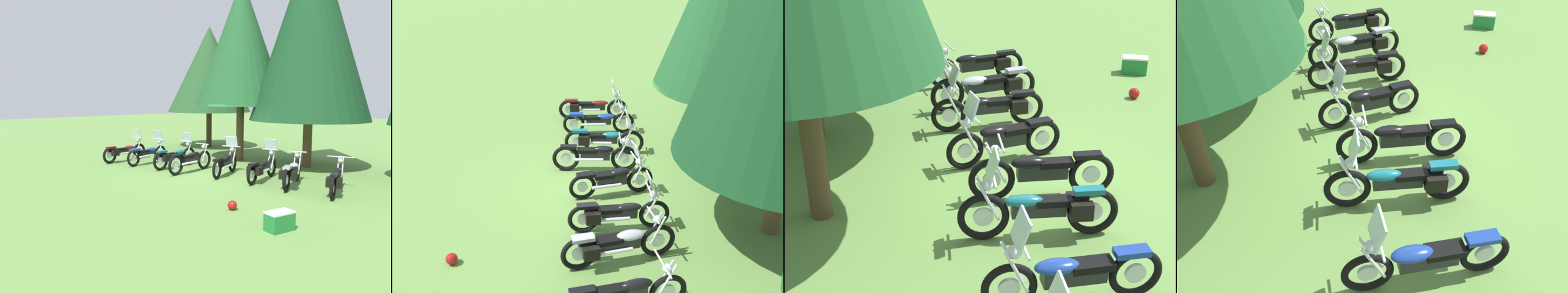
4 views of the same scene
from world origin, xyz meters
TOP-DOWN VIEW (x-y plane):
  - ground_plane at (0.00, 0.00)m, footprint 80.00×80.00m
  - motorcycle_1 at (-3.25, -0.45)m, footprint 0.73×2.27m
  - motorcycle_2 at (-1.79, -0.21)m, footprint 0.65×2.31m
  - motorcycle_3 at (-0.71, -0.32)m, footprint 0.63×2.33m
  - motorcycle_4 at (0.54, 0.24)m, footprint 0.98×2.05m
  - motorcycle_5 at (2.01, 0.44)m, footprint 0.86×2.23m
  - motorcycle_6 at (3.13, 0.51)m, footprint 1.07×2.26m
  - motorcycle_7 at (4.54, 0.66)m, footprint 1.06×2.21m
  - picnic_cooler at (5.22, -3.14)m, footprint 0.46×0.66m
  - dropped_helmet at (3.56, -2.77)m, footprint 0.24×0.24m

SIDE VIEW (x-z plane):
  - ground_plane at x=0.00m, z-range 0.00..0.00m
  - dropped_helmet at x=3.56m, z-range 0.00..0.24m
  - picnic_cooler at x=5.22m, z-range 0.00..0.42m
  - motorcycle_7 at x=4.54m, z-range -0.05..0.95m
  - motorcycle_5 at x=2.01m, z-range -0.22..1.13m
  - motorcycle_1 at x=-3.25m, z-range -0.22..1.14m
  - motorcycle_6 at x=3.13m, z-range -0.05..0.98m
  - motorcycle_3 at x=-0.71m, z-range -0.05..0.98m
  - motorcycle_2 at x=-1.79m, z-range -0.22..1.16m
  - motorcycle_4 at x=0.54m, z-range -0.20..1.15m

